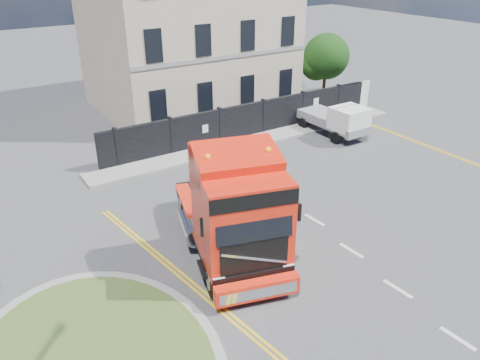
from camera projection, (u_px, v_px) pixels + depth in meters
ground at (249, 237)px, 18.08m from camera, size 120.00×120.00×0.00m
hoarding_fence at (257, 118)px, 27.58m from camera, size 18.80×0.25×2.00m
georgian_building at (187, 20)px, 30.83m from camera, size 12.30×10.30×12.80m
tree at (324, 59)px, 32.79m from camera, size 3.20×3.20×4.80m
pavement_far at (258, 140)px, 27.06m from camera, size 20.00×1.60×0.12m
truck at (235, 214)px, 15.87m from camera, size 4.59×7.67×4.32m
flatbed_pickup at (342, 120)px, 27.12m from camera, size 2.08×4.66×1.93m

